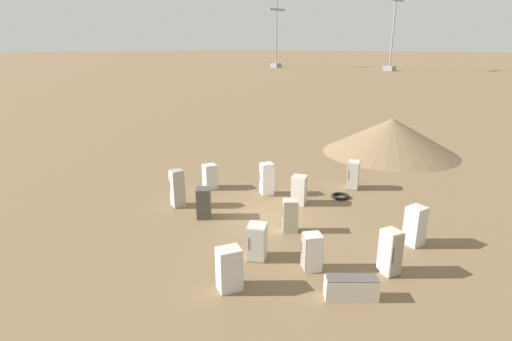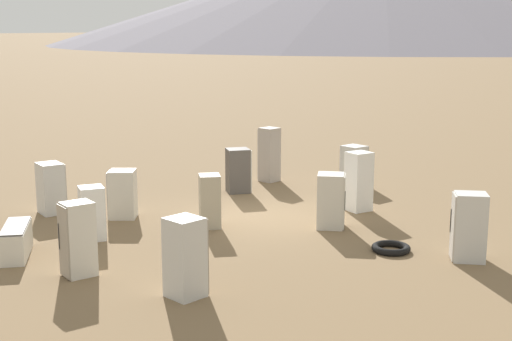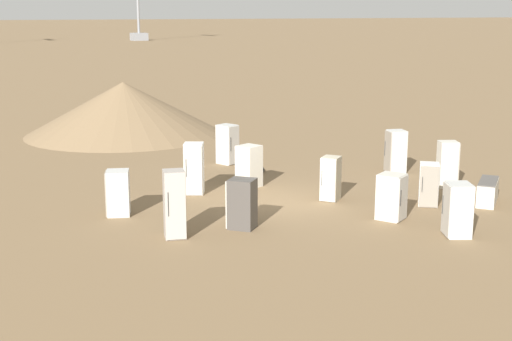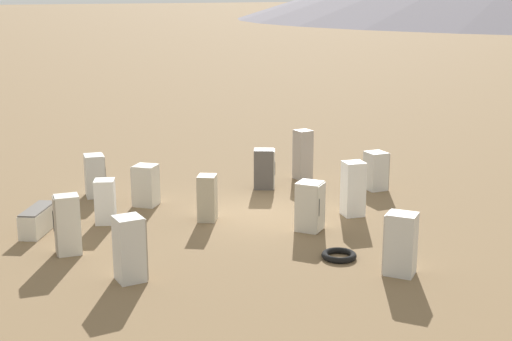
% 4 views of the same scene
% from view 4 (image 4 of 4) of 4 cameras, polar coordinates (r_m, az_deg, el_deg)
% --- Properties ---
extents(ground_plane, '(1000.00, 1000.00, 0.00)m').
position_cam_4_polar(ground_plane, '(23.59, 0.16, -3.43)').
color(ground_plane, brown).
extents(discarded_fridge_0, '(0.81, 0.83, 1.68)m').
position_cam_4_polar(discarded_fridge_0, '(18.21, -10.05, -6.18)').
color(discarded_fridge_0, silver).
rests_on(discarded_fridge_0, ground_plane).
extents(discarded_fridge_1, '(0.98, 0.94, 1.52)m').
position_cam_4_polar(discarded_fridge_1, '(25.99, -12.76, -0.41)').
color(discarded_fridge_1, silver).
rests_on(discarded_fridge_1, ground_plane).
extents(discarded_fridge_2, '(0.77, 0.84, 1.68)m').
position_cam_4_polar(discarded_fridge_2, '(20.41, -14.86, -4.22)').
color(discarded_fridge_2, beige).
rests_on(discarded_fridge_2, ground_plane).
extents(discarded_fridge_3, '(1.01, 0.98, 1.41)m').
position_cam_4_polar(discarded_fridge_3, '(24.57, -8.82, -1.18)').
color(discarded_fridge_3, beige).
rests_on(discarded_fridge_3, ground_plane).
extents(discarded_fridge_4, '(0.90, 0.90, 1.42)m').
position_cam_4_polar(discarded_fridge_4, '(26.63, 9.58, -0.02)').
color(discarded_fridge_4, silver).
rests_on(discarded_fridge_4, ground_plane).
extents(discarded_fridge_5, '(0.88, 0.87, 1.79)m').
position_cam_4_polar(discarded_fridge_5, '(23.36, 7.77, -1.45)').
color(discarded_fridge_5, white).
rests_on(discarded_fridge_5, ground_plane).
extents(discarded_fridge_6, '(0.73, 0.70, 1.94)m').
position_cam_4_polar(discarded_fridge_6, '(27.80, 3.76, 1.28)').
color(discarded_fridge_6, '#A89E93').
rests_on(discarded_fridge_6, ground_plane).
extents(discarded_fridge_7, '(1.57, 1.66, 0.77)m').
position_cam_4_polar(discarded_fridge_7, '(22.62, -17.03, -3.81)').
color(discarded_fridge_7, beige).
rests_on(discarded_fridge_7, ground_plane).
extents(discarded_fridge_8, '(0.85, 0.86, 1.49)m').
position_cam_4_polar(discarded_fridge_8, '(22.71, -3.91, -2.20)').
color(discarded_fridge_8, '#B2A88E').
rests_on(discarded_fridge_8, ground_plane).
extents(discarded_fridge_9, '(0.96, 0.93, 1.52)m').
position_cam_4_polar(discarded_fridge_9, '(21.77, 4.34, -2.88)').
color(discarded_fridge_9, beige).
rests_on(discarded_fridge_9, ground_plane).
extents(discarded_fridge_10, '(1.00, 1.00, 1.48)m').
position_cam_4_polar(discarded_fridge_10, '(26.43, 0.67, 0.13)').
color(discarded_fridge_10, '#4C4742').
rests_on(discarded_fridge_10, ground_plane).
extents(discarded_fridge_11, '(0.89, 0.88, 1.41)m').
position_cam_4_polar(discarded_fridge_11, '(22.91, -11.97, -2.43)').
color(discarded_fridge_11, white).
rests_on(discarded_fridge_11, ground_plane).
extents(discarded_fridge_12, '(0.95, 0.87, 1.64)m').
position_cam_4_polar(discarded_fridge_12, '(18.70, 11.48, -5.78)').
color(discarded_fridge_12, silver).
rests_on(discarded_fridge_12, ground_plane).
extents(scrap_tire, '(0.96, 0.96, 0.17)m').
position_cam_4_polar(scrap_tire, '(19.77, 6.66, -6.76)').
color(scrap_tire, black).
rests_on(scrap_tire, ground_plane).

